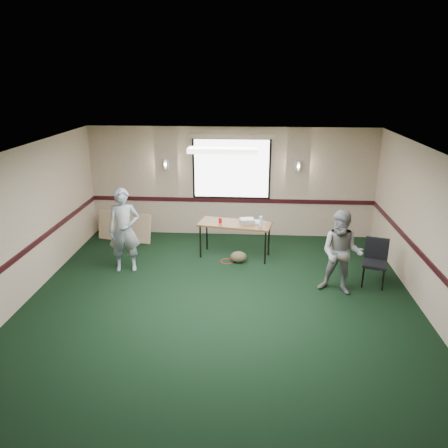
# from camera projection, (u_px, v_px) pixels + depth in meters

# --- Properties ---
(ground) EXTENTS (8.00, 8.00, 0.00)m
(ground) POSITION_uv_depth(u_px,v_px,m) (219.00, 316.00, 7.39)
(ground) COLOR black
(ground) RESTS_ON ground
(room_shell) EXTENTS (8.00, 8.02, 8.00)m
(room_shell) POSITION_uv_depth(u_px,v_px,m) (227.00, 193.00, 8.87)
(room_shell) COLOR tan
(room_shell) RESTS_ON ground
(folding_table) EXTENTS (1.66, 0.90, 0.79)m
(folding_table) POSITION_uv_depth(u_px,v_px,m) (235.00, 226.00, 9.57)
(folding_table) COLOR brown
(folding_table) RESTS_ON ground
(projector) EXTENTS (0.34, 0.30, 0.10)m
(projector) POSITION_uv_depth(u_px,v_px,m) (247.00, 221.00, 9.53)
(projector) COLOR #9A99A2
(projector) RESTS_ON folding_table
(game_console) EXTENTS (0.22, 0.18, 0.05)m
(game_console) POSITION_uv_depth(u_px,v_px,m) (257.00, 222.00, 9.53)
(game_console) COLOR white
(game_console) RESTS_ON folding_table
(red_cup) EXTENTS (0.07, 0.07, 0.11)m
(red_cup) POSITION_uv_depth(u_px,v_px,m) (220.00, 220.00, 9.55)
(red_cup) COLOR #B50C0C
(red_cup) RESTS_ON folding_table
(water_bottle) EXTENTS (0.07, 0.07, 0.22)m
(water_bottle) POSITION_uv_depth(u_px,v_px,m) (261.00, 221.00, 9.32)
(water_bottle) COLOR #9BD6FE
(water_bottle) RESTS_ON folding_table
(duffel_bag) EXTENTS (0.43, 0.38, 0.25)m
(duffel_bag) POSITION_uv_depth(u_px,v_px,m) (238.00, 257.00, 9.44)
(duffel_bag) COLOR #4A442A
(duffel_bag) RESTS_ON ground
(cable_coil) EXTENTS (0.34, 0.34, 0.01)m
(cable_coil) POSITION_uv_depth(u_px,v_px,m) (227.00, 261.00, 9.52)
(cable_coil) COLOR red
(cable_coil) RESTS_ON ground
(folded_table) EXTENTS (1.39, 0.51, 0.71)m
(folded_table) POSITION_uv_depth(u_px,v_px,m) (125.00, 227.00, 10.62)
(folded_table) COLOR tan
(folded_table) RESTS_ON ground
(conference_chair) EXTENTS (0.55, 0.57, 0.90)m
(conference_chair) POSITION_uv_depth(u_px,v_px,m) (375.00, 258.00, 8.39)
(conference_chair) COLOR black
(conference_chair) RESTS_ON ground
(person_left) EXTENTS (0.70, 0.53, 1.74)m
(person_left) POSITION_uv_depth(u_px,v_px,m) (124.00, 230.00, 8.86)
(person_left) COLOR #425892
(person_left) RESTS_ON ground
(person_right) EXTENTS (0.93, 0.82, 1.59)m
(person_right) POSITION_uv_depth(u_px,v_px,m) (341.00, 253.00, 7.94)
(person_right) COLOR #6D87AA
(person_right) RESTS_ON ground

